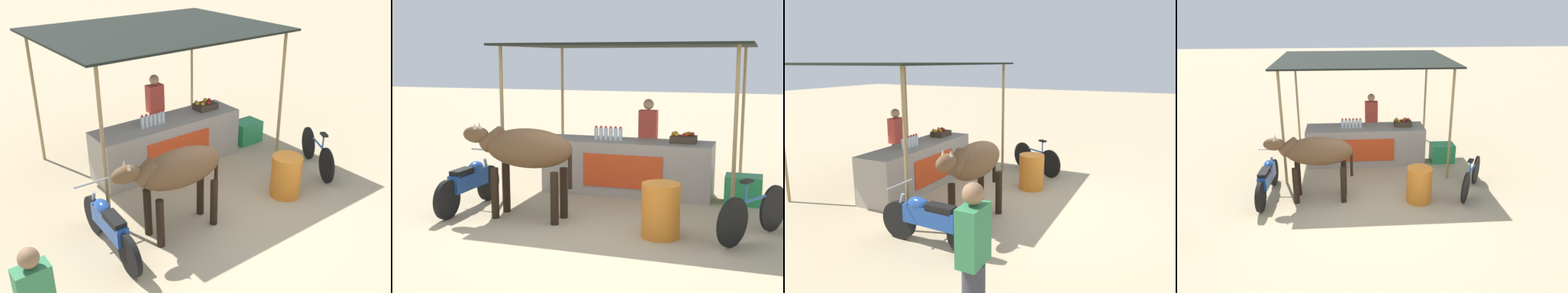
# 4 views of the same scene
# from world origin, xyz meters

# --- Properties ---
(ground_plane) EXTENTS (60.00, 60.00, 0.00)m
(ground_plane) POSITION_xyz_m (0.00, 0.00, 0.00)
(ground_plane) COLOR tan
(stall_counter) EXTENTS (3.00, 0.82, 0.96)m
(stall_counter) POSITION_xyz_m (0.00, 2.20, 0.48)
(stall_counter) COLOR #9E9389
(stall_counter) RESTS_ON ground
(stall_awning) EXTENTS (4.20, 3.20, 2.65)m
(stall_awning) POSITION_xyz_m (0.00, 2.50, 2.55)
(stall_awning) COLOR black
(stall_awning) RESTS_ON ground
(water_bottle_row) EXTENTS (0.52, 0.07, 0.25)m
(water_bottle_row) POSITION_xyz_m (-0.35, 2.15, 1.07)
(water_bottle_row) COLOR silver
(water_bottle_row) RESTS_ON stall_counter
(fruit_crate) EXTENTS (0.44, 0.32, 0.18)m
(fruit_crate) POSITION_xyz_m (0.97, 2.26, 1.03)
(fruit_crate) COLOR #3F3326
(fruit_crate) RESTS_ON stall_counter
(vendor_behind_counter) EXTENTS (0.34, 0.22, 1.65)m
(vendor_behind_counter) POSITION_xyz_m (0.21, 2.95, 0.85)
(vendor_behind_counter) COLOR #383842
(vendor_behind_counter) RESTS_ON ground
(cooler_box) EXTENTS (0.60, 0.44, 0.48)m
(cooler_box) POSITION_xyz_m (2.01, 2.10, 0.24)
(cooler_box) COLOR #268C4C
(cooler_box) RESTS_ON ground
(water_barrel) EXTENTS (0.53, 0.53, 0.75)m
(water_barrel) POSITION_xyz_m (1.00, -0.00, 0.37)
(water_barrel) COLOR orange
(water_barrel) RESTS_ON ground
(cow) EXTENTS (1.83, 0.56, 1.44)m
(cow) POSITION_xyz_m (-1.12, 0.27, 1.03)
(cow) COLOR brown
(cow) RESTS_ON ground
(motorcycle_parked) EXTENTS (0.55, 1.80, 0.90)m
(motorcycle_parked) POSITION_xyz_m (-2.19, 0.44, 0.43)
(motorcycle_parked) COLOR black
(motorcycle_parked) RESTS_ON ground
(bicycle_leaning) EXTENTS (0.88, 1.45, 0.85)m
(bicycle_leaning) POSITION_xyz_m (2.21, 0.30, 0.35)
(bicycle_leaning) COLOR black
(bicycle_leaning) RESTS_ON ground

